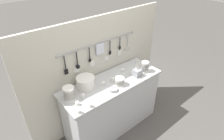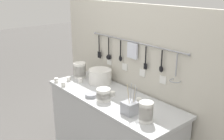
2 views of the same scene
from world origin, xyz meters
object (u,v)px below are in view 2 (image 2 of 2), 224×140
Objects in this scene: bowl_stack_nested_right at (80,70)px; cup_beside_plates at (63,84)px; plate_stack at (100,76)px; cup_mid_row at (56,80)px; bowl_stack_tall_left at (103,95)px; cup_back_right at (139,101)px; bowl_stack_short_front at (146,112)px; cup_edge_far at (113,94)px; cup_front_left at (80,80)px; cup_edge_near at (103,89)px; cup_by_caddy at (69,79)px; cup_front_right at (90,74)px; cutlery_caddy at (130,108)px; steel_mixing_bowl at (91,95)px.

bowl_stack_nested_right is 3.60× the size of cup_beside_plates.
plate_stack reaches higher than cup_mid_row.
bowl_stack_tall_left reaches higher than cup_beside_plates.
bowl_stack_short_front is at bearing -36.33° from cup_back_right.
cup_back_right is 1.00× the size of cup_edge_far.
bowl_stack_short_front is 0.92m from plate_stack.
bowl_stack_short_front reaches higher than cup_back_right.
cup_front_left is 1.00× the size of cup_edge_near.
cup_by_caddy is 1.00× the size of cup_edge_far.
bowl_stack_tall_left is 0.52× the size of plate_stack.
cup_back_right is 0.28m from cup_edge_far.
cup_front_right and cup_beside_plates have the same top height.
bowl_stack_tall_left is 2.68× the size of cup_front_left.
bowl_stack_nested_right is 0.17m from cup_by_caddy.
bowl_stack_tall_left is 2.68× the size of cup_back_right.
cup_edge_near is 0.44m from cup_beside_plates.
cup_back_right is 1.00× the size of cup_mid_row.
cup_mid_row is at bearing -131.56° from plate_stack.
cup_by_caddy is at bearing -168.08° from cup_back_right.
cup_front_left is (0.14, -0.09, -0.06)m from bowl_stack_nested_right.
cutlery_caddy is at bearing -0.85° from cup_by_caddy.
plate_stack is 5.14× the size of cup_edge_far.
bowl_stack_short_front reaches higher than plate_stack.
cup_front_left is 0.20m from cup_beside_plates.
bowl_stack_nested_right is 1.51× the size of steel_mixing_bowl.
cup_mid_row is at bearing -173.30° from steel_mixing_bowl.
cup_edge_far is (0.64, -0.05, -0.06)m from bowl_stack_nested_right.
cup_front_left is at bearing -131.79° from plate_stack.
cup_back_right is 0.91m from cup_by_caddy.
plate_stack is 0.38m from steel_mixing_bowl.
cup_front_right is (0.04, 0.11, -0.06)m from bowl_stack_nested_right.
cup_edge_far reaches higher than steel_mixing_bowl.
cup_front_left is (-0.52, 0.09, -0.03)m from bowl_stack_tall_left.
plate_stack is 5.14× the size of cup_front_left.
cup_back_right is at bearing 114.69° from cutlery_caddy.
plate_stack reaches higher than cup_front_right.
cutlery_caddy is (1.00, -0.17, -0.03)m from bowl_stack_nested_right.
steel_mixing_bowl is at bearing 9.19° from cup_beside_plates.
cup_back_right and cup_front_left have the same top height.
bowl_stack_tall_left is 0.45m from plate_stack.
bowl_stack_nested_right is at bearing 148.39° from cup_front_left.
bowl_stack_nested_right is 0.57m from steel_mixing_bowl.
bowl_stack_nested_right is (-1.18, 0.17, 0.00)m from bowl_stack_short_front.
bowl_stack_short_front is at bearing 6.36° from cup_beside_plates.
cutlery_caddy is 0.53m from cup_edge_near.
cup_by_caddy is at bearing -95.52° from cup_front_right.
cup_by_caddy and cup_edge_far have the same top height.
bowl_stack_short_front is at bearing -9.99° from cup_edge_near.
cutlery_caddy is 0.23m from cup_back_right.
cup_edge_far is (-0.02, 0.12, -0.03)m from bowl_stack_tall_left.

